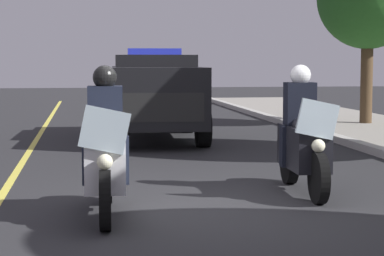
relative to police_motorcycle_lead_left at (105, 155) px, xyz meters
name	(u,v)px	position (x,y,z in m)	size (l,w,h in m)	color
ground_plane	(202,209)	(-0.20, 1.15, -0.70)	(80.00, 80.00, 0.00)	#28282B
police_motorcycle_lead_left	(105,155)	(0.00, 0.00, 0.00)	(2.14, 0.58, 1.72)	black
police_motorcycle_lead_right	(303,141)	(-1.05, 2.66, 0.00)	(2.14, 0.58, 1.72)	black
police_suv	(155,92)	(-7.99, 1.32, 0.37)	(4.97, 2.22, 2.05)	black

